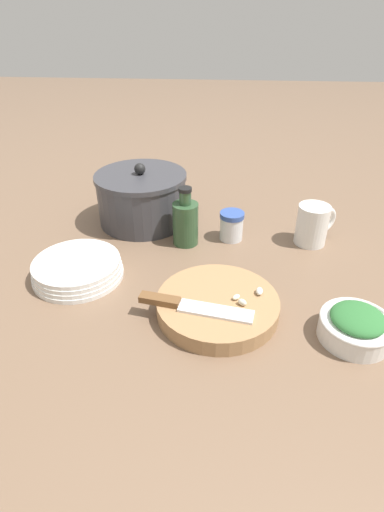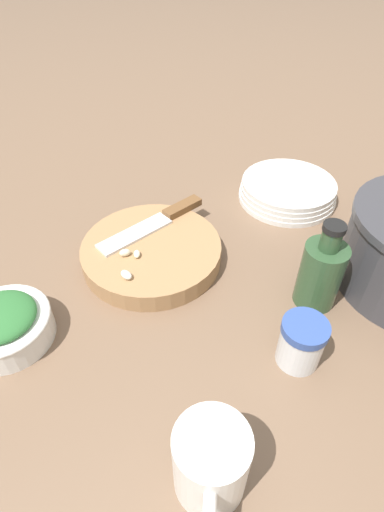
{
  "view_description": "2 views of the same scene",
  "coord_description": "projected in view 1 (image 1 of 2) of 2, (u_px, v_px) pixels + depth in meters",
  "views": [
    {
      "loc": [
        0.05,
        -0.68,
        0.5
      ],
      "look_at": [
        -0.0,
        -0.02,
        0.07
      ],
      "focal_mm": 28.0,
      "sensor_mm": 36.0,
      "label": 1
    },
    {
      "loc": [
        0.4,
        0.25,
        0.46
      ],
      "look_at": [
        0.04,
        -0.03,
        0.05
      ],
      "focal_mm": 28.0,
      "sensor_mm": 36.0,
      "label": 2
    }
  ],
  "objects": [
    {
      "name": "garlic_cloves",
      "position": [
        249.0,
        296.0,
        0.74
      ],
      "size": [
        0.06,
        0.06,
        0.01
      ],
      "color": "#ECE7CB",
      "rests_on": "cutting_board"
    },
    {
      "name": "ground_plane",
      "position": [
        195.0,
        278.0,
        0.85
      ],
      "size": [
        5.0,
        5.0,
        0.0
      ],
      "primitive_type": "plane",
      "color": "brown"
    },
    {
      "name": "coffee_mug",
      "position": [
        313.0,
        224.0,
        0.95
      ],
      "size": [
        0.1,
        0.08,
        0.1
      ],
      "color": "silver",
      "rests_on": "ground_plane"
    },
    {
      "name": "plate_stack",
      "position": [
        78.0,
        269.0,
        0.84
      ],
      "size": [
        0.19,
        0.19,
        0.04
      ],
      "color": "silver",
      "rests_on": "ground_plane"
    },
    {
      "name": "herb_bowl",
      "position": [
        356.0,
        326.0,
        0.68
      ],
      "size": [
        0.13,
        0.13,
        0.06
      ],
      "color": "silver",
      "rests_on": "ground_plane"
    },
    {
      "name": "oil_bottle",
      "position": [
        185.0,
        222.0,
        0.94
      ],
      "size": [
        0.06,
        0.06,
        0.14
      ],
      "color": "#2D4C2D",
      "rests_on": "ground_plane"
    },
    {
      "name": "cutting_board",
      "position": [
        218.0,
        305.0,
        0.75
      ],
      "size": [
        0.23,
        0.23,
        0.03
      ],
      "color": "#9E754C",
      "rests_on": "ground_plane"
    },
    {
      "name": "chef_knife",
      "position": [
        188.0,
        306.0,
        0.71
      ],
      "size": [
        0.21,
        0.07,
        0.01
      ],
      "rotation": [
        0.0,
        0.0,
        4.53
      ],
      "color": "brown",
      "rests_on": "cutting_board"
    },
    {
      "name": "spice_jar",
      "position": [
        231.0,
        226.0,
        0.97
      ],
      "size": [
        0.06,
        0.06,
        0.07
      ],
      "color": "silver",
      "rests_on": "ground_plane"
    },
    {
      "name": "stock_pot",
      "position": [
        142.0,
        198.0,
        1.03
      ],
      "size": [
        0.23,
        0.23,
        0.16
      ],
      "color": "#38383D",
      "rests_on": "ground_plane"
    }
  ]
}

